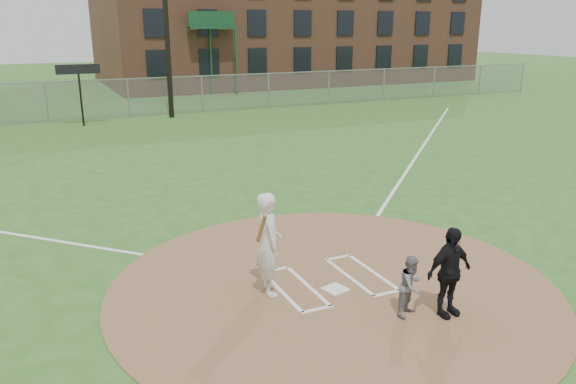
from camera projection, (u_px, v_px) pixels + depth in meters
name	position (u px, v px, depth m)	size (l,w,h in m)	color
ground	(332.00, 285.00, 10.62)	(140.00, 140.00, 0.00)	#2F6121
dirt_circle	(332.00, 285.00, 10.62)	(8.40, 8.40, 0.02)	olive
home_plate	(335.00, 289.00, 10.39)	(0.40, 0.40, 0.03)	silver
foul_line_first	(421.00, 150.00, 22.06)	(0.10, 24.00, 0.01)	white
catcher	(411.00, 286.00, 9.37)	(0.51, 0.40, 1.06)	slate
umpire	(449.00, 272.00, 9.30)	(0.92, 0.38, 1.56)	black
batters_boxes	(328.00, 281.00, 10.74)	(2.08, 1.88, 0.01)	white
batter_at_plate	(269.00, 243.00, 10.04)	(0.67, 1.09, 1.91)	silver
outfield_fence	(128.00, 98.00, 29.46)	(56.08, 0.08, 2.03)	slate
scoreboard_sign	(79.00, 76.00, 26.49)	(2.00, 0.10, 2.93)	black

